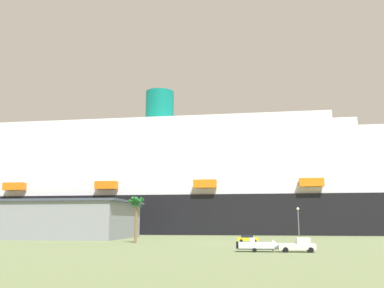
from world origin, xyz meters
TOP-DOWN VIEW (x-y plane):
  - ground_plane at (0.00, 30.00)m, footprint 600.00×600.00m
  - cruise_ship at (11.77, 69.24)m, footprint 304.12×46.49m
  - terminal_building at (-55.44, 24.69)m, footprint 64.02×31.42m
  - pickup_truck at (14.09, -23.39)m, footprint 5.63×2.34m
  - small_boat_on_trailer at (8.31, -23.32)m, footprint 7.57×2.21m
  - palm_tree at (-17.29, 0.74)m, footprint 3.69×3.62m
  - street_lamp at (17.26, -3.96)m, footprint 0.56×0.56m
  - parked_car_yellow_taxi at (7.44, 7.14)m, footprint 4.89×2.33m
  - parked_car_green_wagon at (-51.80, 20.68)m, footprint 4.60×2.40m

SIDE VIEW (x-z plane):
  - ground_plane at x=0.00m, z-range 0.00..0.00m
  - parked_car_green_wagon at x=-51.80m, z-range 0.04..1.62m
  - parked_car_yellow_taxi at x=7.44m, z-range 0.04..1.62m
  - small_boat_on_trailer at x=8.31m, z-range -0.11..2.04m
  - pickup_truck at x=14.09m, z-range -0.06..2.14m
  - street_lamp at x=17.26m, z-range 1.18..8.63m
  - terminal_building at x=-55.44m, z-range 0.02..10.42m
  - palm_tree at x=-17.29m, z-range 3.00..13.10m
  - cruise_ship at x=11.77m, z-range -14.74..49.64m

